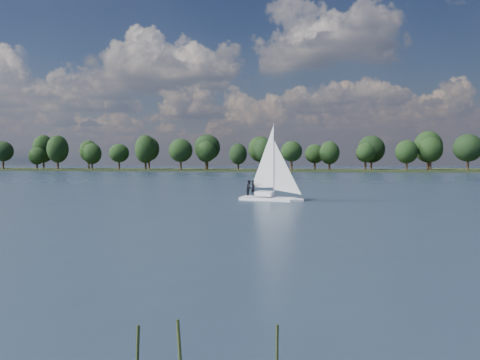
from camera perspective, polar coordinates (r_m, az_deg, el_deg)
name	(u,v)px	position (r m, az deg, el deg)	size (l,w,h in m)	color
ground	(319,181)	(118.87, 8.39, -0.11)	(700.00, 700.00, 0.00)	#233342
far_shore	(330,171)	(230.77, 9.61, 0.94)	(660.00, 40.00, 1.50)	black
sailboat	(268,178)	(59.83, 3.00, 0.18)	(7.12, 3.86, 9.02)	white
treeline	(298,152)	(227.43, 6.18, 2.98)	(562.42, 73.78, 17.88)	black
reeds	(69,355)	(10.95, -17.74, -17.39)	(58.09, 10.91, 2.03)	#283316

